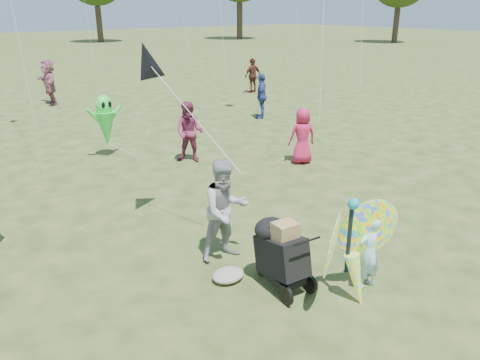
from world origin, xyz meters
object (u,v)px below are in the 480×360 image
Objects in this scene: child_girl at (369,253)px; crowd_c at (262,96)px; crowd_a at (302,136)px; crowd_h at (253,76)px; crowd_j at (49,82)px; crowd_e at (190,132)px; alien_kite at (106,123)px; jogging_stroller at (280,250)px; adult_man at (225,210)px; butterfly_kite at (353,251)px.

crowd_c reaches higher than child_girl.
crowd_c is (2.71, 4.71, 0.08)m from crowd_a.
crowd_j is at bearing -22.50° from crowd_h.
crowd_h is (8.30, 7.17, 0.00)m from crowd_e.
alien_kite is at bearing -178.74° from crowd_e.
jogging_stroller is (-4.56, -3.96, -0.13)m from crowd_a.
crowd_a is 10.95m from crowd_h.
adult_man is 1.03× the size of crowd_c.
crowd_a is at bearing -44.49° from alien_kite.
jogging_stroller is at bearing 4.29° from crowd_c.
alien_kite is at bearing 88.67° from butterfly_kite.
jogging_stroller is at bearing 49.07° from crowd_h.
child_girl is 0.66× the size of butterfly_kite.
crowd_c is 1.01× the size of crowd_h.
crowd_c is (7.35, 7.47, -0.03)m from adult_man.
adult_man is 10.48m from crowd_c.
jogging_stroller is at bearing -60.96° from crowd_e.
crowd_j is at bearing -101.12° from crowd_c.
crowd_h is (9.60, 13.92, 0.24)m from child_girl.
crowd_j is (2.08, 15.11, 0.09)m from adult_man.
crowd_h is at bearing 28.65° from alien_kite.
adult_man reaches higher than butterfly_kite.
crowd_c is at bearing -116.21° from child_girl.
adult_man is at bearing 46.13° from crowd_h.
crowd_c is 1.52× the size of jogging_stroller.
alien_kite is (-6.53, -0.96, 0.14)m from crowd_c.
crowd_j reaches higher than jogging_stroller.
crowd_c reaches higher than jogging_stroller.
crowd_h is 17.21m from butterfly_kite.
jogging_stroller is 7.75m from alien_kite.
crowd_e is 10.97m from crowd_h.
crowd_e is 2.37m from alien_kite.
crowd_j is (-0.30, 10.39, 0.13)m from crowd_e.
crowd_h is at bearing 91.07° from crowd_e.
child_girl is at bearing -32.81° from jogging_stroller.
crowd_j reaches higher than alien_kite.
butterfly_kite is (-10.05, -13.96, -0.02)m from crowd_h.
crowd_h is at bearing 72.99° from crowd_j.
jogging_stroller is 0.61× the size of butterfly_kite.
crowd_a is 0.86× the size of alien_kite.
crowd_a is 5.44m from crowd_c.
jogging_stroller is (-2.30, -5.92, -0.20)m from crowd_e.
crowd_e is at bearing 5.20° from crowd_j.
crowd_e is at bearing 75.70° from jogging_stroller.
butterfly_kite reaches higher than child_girl.
butterfly_kite is 1.02× the size of alien_kite.
crowd_h reaches higher than crowd_e.
alien_kite is (0.74, 7.71, 0.36)m from jogging_stroller.
crowd_j is (-8.60, 3.23, 0.12)m from crowd_h.
crowd_a is 3.00m from crowd_e.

